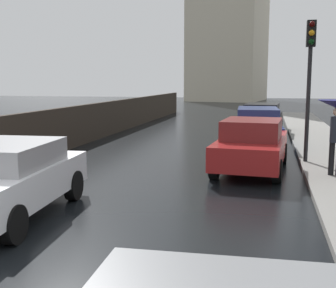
{
  "coord_description": "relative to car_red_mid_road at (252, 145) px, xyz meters",
  "views": [
    {
      "loc": [
        3.01,
        -4.35,
        2.58
      ],
      "look_at": [
        0.98,
        4.46,
        1.25
      ],
      "focal_mm": 46.62,
      "sensor_mm": 36.0,
      "label": 1
    }
  ],
  "objects": [
    {
      "name": "traffic_light",
      "position": [
        1.56,
        1.04,
        2.28
      ],
      "size": [
        0.26,
        0.39,
        4.15
      ],
      "color": "black",
      "rests_on": "sidewalk_strip"
    },
    {
      "name": "car_white_behind_camera",
      "position": [
        -4.32,
        -5.37,
        0.0
      ],
      "size": [
        2.01,
        4.06,
        1.41
      ],
      "rotation": [
        0.0,
        0.0,
        3.21
      ],
      "color": "silver",
      "rests_on": "ground"
    },
    {
      "name": "car_red_mid_road",
      "position": [
        0.0,
        0.0,
        0.0
      ],
      "size": [
        2.09,
        4.52,
        1.48
      ],
      "rotation": [
        0.0,
        0.0,
        -0.08
      ],
      "color": "maroon",
      "rests_on": "ground"
    },
    {
      "name": "car_blue_far_lane",
      "position": [
        0.03,
        4.26,
        0.05
      ],
      "size": [
        1.91,
        4.51,
        1.55
      ],
      "rotation": [
        0.0,
        0.0,
        0.05
      ],
      "color": "navy",
      "rests_on": "ground"
    },
    {
      "name": "car_black_far_ahead",
      "position": [
        0.15,
        8.52,
        0.02
      ],
      "size": [
        1.99,
        4.23,
        1.49
      ],
      "rotation": [
        0.0,
        0.0,
        -0.07
      ],
      "color": "black",
      "rests_on": "ground"
    }
  ]
}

